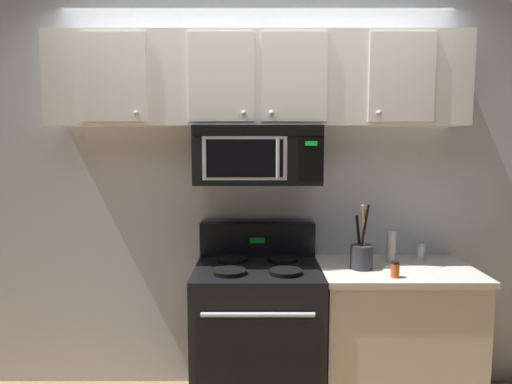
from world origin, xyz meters
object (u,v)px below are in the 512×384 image
at_px(stove_range, 256,336).
at_px(utensil_crock_charcoal, 360,253).
at_px(pepper_mill, 389,247).
at_px(over_range_microwave, 256,155).
at_px(salt_shaker, 420,252).
at_px(spice_jar, 393,269).

distance_m(stove_range, utensil_crock_charcoal, 0.82).
height_order(stove_range, pepper_mill, stove_range).
bearing_deg(stove_range, over_range_microwave, 90.14).
height_order(over_range_microwave, pepper_mill, over_range_microwave).
xyz_separation_m(stove_range, over_range_microwave, (-0.00, 0.12, 1.11)).
bearing_deg(utensil_crock_charcoal, over_range_microwave, 166.31).
distance_m(over_range_microwave, utensil_crock_charcoal, 0.86).
height_order(salt_shaker, spice_jar, salt_shaker).
bearing_deg(pepper_mill, over_range_microwave, 179.23).
relative_size(salt_shaker, pepper_mill, 0.53).
bearing_deg(stove_range, salt_shaker, 9.30).
bearing_deg(salt_shaker, utensil_crock_charcoal, -154.36).
xyz_separation_m(stove_range, utensil_crock_charcoal, (0.62, -0.03, 0.53)).
bearing_deg(pepper_mill, salt_shaker, 17.22).
height_order(stove_range, salt_shaker, stove_range).
xyz_separation_m(utensil_crock_charcoal, pepper_mill, (0.22, 0.14, 0.00)).
distance_m(salt_shaker, spice_jar, 0.48).
distance_m(utensil_crock_charcoal, spice_jar, 0.24).
bearing_deg(spice_jar, over_range_microwave, 156.75).
xyz_separation_m(over_range_microwave, salt_shaker, (1.05, 0.06, -0.62)).
xyz_separation_m(stove_range, pepper_mill, (0.84, 0.11, 0.53)).
relative_size(over_range_microwave, utensil_crock_charcoal, 1.96).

